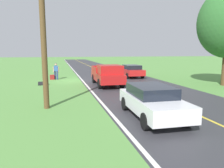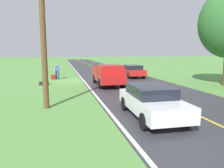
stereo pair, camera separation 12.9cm
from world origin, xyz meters
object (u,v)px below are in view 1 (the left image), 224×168
at_px(suitcase_carried, 52,77).
at_px(pickup_truck_passing, 107,74).
at_px(sedan_near_oncoming, 131,71).
at_px(utility_pole_roadside, 44,40).
at_px(sedan_ahead_same_lane, 152,100).
at_px(hitchhiker_walking, 56,70).

relative_size(suitcase_carried, pickup_truck_passing, 0.09).
bearing_deg(sedan_near_oncoming, utility_pole_roadside, 53.08).
bearing_deg(suitcase_carried, utility_pole_roadside, -2.18).
relative_size(sedan_near_oncoming, sedan_ahead_same_lane, 1.00).
bearing_deg(utility_pole_roadside, pickup_truck_passing, -126.44).
relative_size(hitchhiker_walking, sedan_ahead_same_lane, 0.39).
bearing_deg(utility_pole_roadside, hitchhiker_walking, -91.97).
relative_size(hitchhiker_walking, utility_pole_roadside, 0.25).
height_order(suitcase_carried, pickup_truck_passing, pickup_truck_passing).
xyz_separation_m(hitchhiker_walking, suitcase_carried, (0.42, 0.10, -0.72)).
height_order(pickup_truck_passing, sedan_ahead_same_lane, pickup_truck_passing).
bearing_deg(hitchhiker_walking, sedan_near_oncoming, 179.74).
xyz_separation_m(suitcase_carried, sedan_ahead_same_lane, (-4.66, 14.38, 0.50)).
relative_size(hitchhiker_walking, suitcase_carried, 3.40).
relative_size(suitcase_carried, sedan_ahead_same_lane, 0.12).
xyz_separation_m(hitchhiker_walking, sedan_ahead_same_lane, (-4.24, 14.48, -0.23)).
bearing_deg(suitcase_carried, sedan_ahead_same_lane, 15.71).
relative_size(pickup_truck_passing, utility_pole_roadside, 0.78).
bearing_deg(sedan_near_oncoming, suitcase_carried, 0.38).
bearing_deg(sedan_ahead_same_lane, sedan_near_oncoming, -106.14).
height_order(hitchhiker_walking, pickup_truck_passing, pickup_truck_passing).
height_order(suitcase_carried, utility_pole_roadside, utility_pole_roadside).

